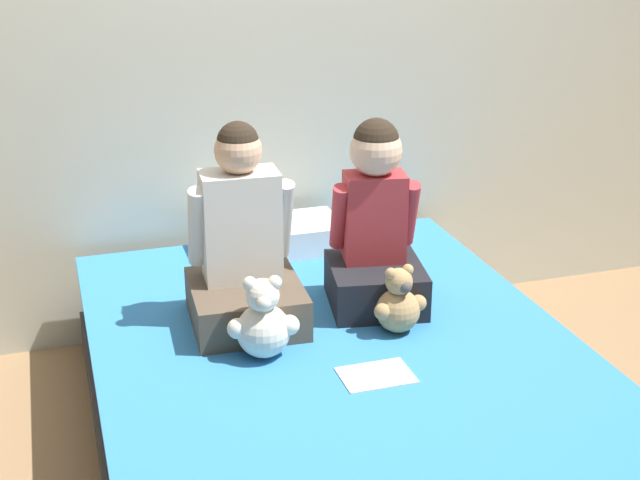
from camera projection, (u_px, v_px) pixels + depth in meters
ground_plane at (339, 458)px, 2.90m from camera, size 14.00×14.00×0.00m
wall_behind_bed at (251, 22)px, 3.40m from camera, size 8.00×0.06×2.50m
bed at (340, 405)px, 2.82m from camera, size 1.49×2.00×0.41m
child_on_left at (243, 251)px, 2.85m from camera, size 0.37×0.40×0.66m
child_on_right at (375, 230)px, 2.96m from camera, size 0.36×0.37×0.64m
teddy_bear_held_by_left_child at (263, 323)px, 2.66m from camera, size 0.22×0.16×0.26m
teddy_bear_held_by_right_child at (398, 304)px, 2.82m from camera, size 0.19×0.14×0.22m
pillow_at_headboard at (272, 237)px, 3.47m from camera, size 0.54×0.27×0.11m
sign_card at (376, 375)px, 2.59m from camera, size 0.21×0.15×0.00m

